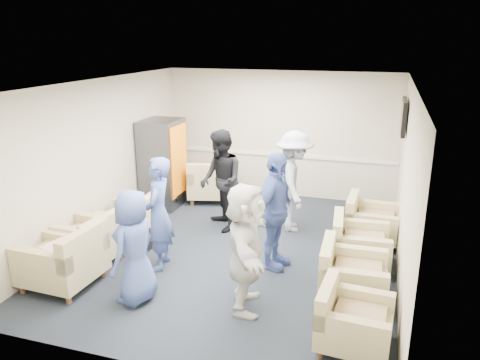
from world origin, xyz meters
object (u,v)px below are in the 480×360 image
(person_mid_left, at_px, (158,214))
(armchair_right_far, at_px, (369,223))
(armchair_right_midnear, at_px, (349,277))
(person_back_left, at_px, (221,181))
(armchair_left_near, at_px, (66,261))
(person_front_right, at_px, (246,248))
(vending_machine, at_px, (163,163))
(armchair_left_mid, at_px, (88,243))
(armchair_right_midfar, at_px, (357,246))
(person_front_left, at_px, (134,247))
(armchair_corner, at_px, (212,184))
(armchair_left_far, at_px, (131,222))
(person_mid_right, at_px, (275,211))
(armchair_right_near, at_px, (350,322))
(person_back_right, at_px, (294,182))

(person_mid_left, bearing_deg, armchair_right_far, 110.94)
(armchair_right_midnear, xyz_separation_m, person_back_left, (-2.42, 1.81, 0.57))
(armchair_left_near, xyz_separation_m, armchair_right_midnear, (3.79, 0.77, -0.04))
(person_front_right, bearing_deg, vending_machine, 26.35)
(armchair_left_mid, bearing_deg, armchair_right_midfar, 112.84)
(person_front_left, bearing_deg, person_front_right, 107.25)
(person_mid_left, bearing_deg, armchair_corner, 174.29)
(armchair_left_far, relative_size, armchair_right_midnear, 1.00)
(armchair_right_midnear, relative_size, vending_machine, 0.49)
(person_front_right, bearing_deg, armchair_right_far, -42.56)
(armchair_corner, bearing_deg, armchair_right_midnear, 119.57)
(person_mid_left, relative_size, person_mid_right, 0.96)
(vending_machine, xyz_separation_m, person_front_right, (2.70, -3.18, -0.05))
(person_mid_right, bearing_deg, armchair_left_near, 129.21)
(armchair_left_far, distance_m, armchair_right_midfar, 3.76)
(armchair_right_midfar, xyz_separation_m, person_mid_right, (-1.19, -0.38, 0.56))
(armchair_right_midfar, height_order, armchair_right_far, armchair_right_midfar)
(armchair_right_midnear, bearing_deg, armchair_corner, 42.55)
(armchair_left_near, relative_size, armchair_left_far, 1.12)
(armchair_right_near, xyz_separation_m, person_front_right, (-1.35, 0.43, 0.53))
(armchair_right_midfar, bearing_deg, person_back_right, 42.33)
(person_front_left, bearing_deg, armchair_right_midfar, 131.30)
(armchair_right_midfar, height_order, person_front_left, person_front_left)
(armchair_left_mid, xyz_separation_m, armchair_right_midnear, (3.88, 0.14, -0.02))
(person_mid_left, xyz_separation_m, person_back_left, (0.39, 1.68, 0.05))
(armchair_right_midfar, relative_size, person_front_left, 0.59)
(armchair_left_mid, bearing_deg, person_back_right, 136.59)
(armchair_left_near, bearing_deg, armchair_right_midfar, 117.67)
(armchair_right_midnear, xyz_separation_m, person_mid_right, (-1.16, 0.65, 0.56))
(armchair_left_near, distance_m, person_back_left, 2.98)
(person_mid_left, bearing_deg, armchair_right_near, 57.19)
(vending_machine, height_order, person_mid_left, vending_machine)
(armchair_right_near, relative_size, person_mid_right, 0.47)
(person_mid_right, relative_size, person_front_right, 1.06)
(armchair_left_near, distance_m, armchair_right_midfar, 4.23)
(person_back_left, relative_size, person_back_right, 1.01)
(armchair_left_far, height_order, armchair_corner, armchair_corner)
(armchair_right_midnear, bearing_deg, armchair_right_midfar, -3.48)
(armchair_corner, bearing_deg, armchair_right_near, 112.79)
(person_back_right, bearing_deg, armchair_left_far, 100.35)
(person_back_left, bearing_deg, person_mid_right, 11.74)
(armchair_right_midfar, height_order, vending_machine, vending_machine)
(armchair_left_mid, distance_m, person_mid_left, 1.22)
(armchair_right_near, distance_m, person_back_right, 3.45)
(armchair_left_near, bearing_deg, armchair_corner, 172.84)
(person_back_left, bearing_deg, armchair_left_mid, -72.33)
(armchair_left_far, relative_size, person_mid_left, 0.51)
(armchair_right_far, height_order, person_back_left, person_back_left)
(armchair_corner, bearing_deg, armchair_left_far, 60.74)
(armchair_right_far, relative_size, person_front_left, 0.57)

